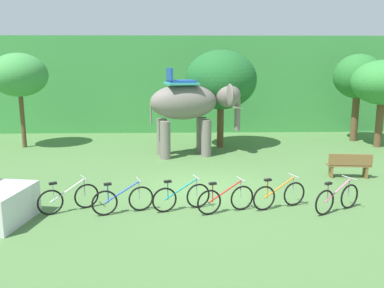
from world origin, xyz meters
The scene contains 14 objects.
ground_plane centered at (0.00, 0.00, 0.00)m, with size 80.00×80.00×0.00m, color #4C753D.
foliage_hedge centered at (0.00, 13.44, 2.69)m, with size 36.00×6.00×5.39m, color #3D8E42.
tree_center_right centered at (-8.18, 6.74, 3.40)m, with size 2.60×2.60×4.42m.
tree_far_right centered at (1.17, 6.56, 3.18)m, with size 3.32×3.32×4.56m.
tree_center centered at (8.18, 7.87, 3.24)m, with size 2.42×2.42×4.39m.
tree_right centered at (8.73, 6.36, 3.04)m, with size 2.89×2.89×4.10m.
elephant centered at (-0.26, 4.88, 2.20)m, with size 4.25×2.46×3.78m.
bike_white centered at (-3.84, -1.85, 0.39)m, with size 1.50×0.91×0.92m.
bike_blue centered at (-2.32, -2.03, 0.39)m, with size 1.63×0.70×0.92m.
bike_teal centered at (-0.72, -1.84, 0.39)m, with size 1.63×0.71×0.92m.
bike_red centered at (0.49, -2.06, 0.39)m, with size 1.63×0.71×0.92m.
bike_orange centered at (2.04, -1.76, 0.39)m, with size 1.62×0.72×0.92m.
bike_pink centered at (3.58, -2.09, 0.39)m, with size 1.52×0.89×0.92m.
wooden_bench centered at (5.23, 1.18, 0.48)m, with size 1.54×0.57×0.89m.
Camera 1 is at (-0.75, -12.85, 4.18)m, focal length 38.79 mm.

